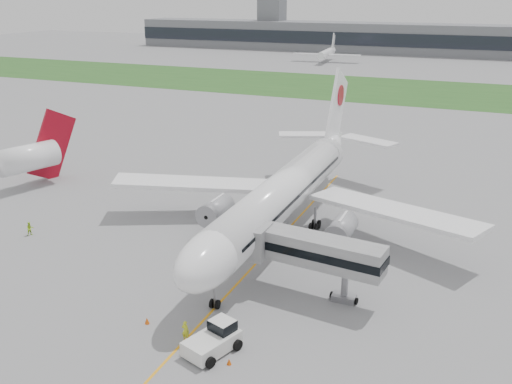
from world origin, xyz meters
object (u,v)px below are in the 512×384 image
at_px(airliner, 286,190).
at_px(ground_crew_near, 185,331).
at_px(jet_bridge, 308,250).
at_px(neighbor_aircraft, 32,156).
at_px(pushback_tug, 215,338).

bearing_deg(airliner, ground_crew_near, -89.84).
relative_size(airliner, ground_crew_near, 27.99).
xyz_separation_m(airliner, jet_bridge, (7.30, -13.98, -0.77)).
bearing_deg(ground_crew_near, airliner, -90.40).
height_order(airliner, neighbor_aircraft, airliner).
distance_m(airliner, pushback_tug, 26.49).
bearing_deg(pushback_tug, jet_bridge, 89.28).
distance_m(pushback_tug, neighbor_aircraft, 53.48).
distance_m(ground_crew_near, neighbor_aircraft, 50.85).
xyz_separation_m(pushback_tug, ground_crew_near, (-2.97, 0.25, -0.16)).
xyz_separation_m(ground_crew_near, neighbor_aircraft, (-42.44, 27.77, 3.77)).
xyz_separation_m(pushback_tug, jet_bridge, (4.26, 11.94, 3.77)).
bearing_deg(jet_bridge, pushback_tug, -103.15).
bearing_deg(ground_crew_near, neighbor_aircraft, -33.76).
bearing_deg(neighbor_aircraft, pushback_tug, -13.78).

